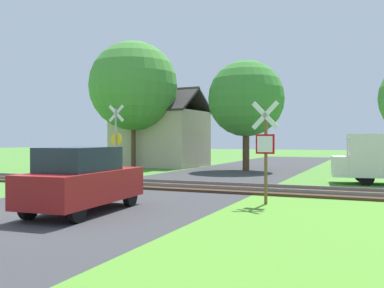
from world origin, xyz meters
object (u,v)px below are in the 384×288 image
object	(u,v)px
stop_sign_near	(266,146)
parked_car	(83,180)
tree_left	(133,86)
crossing_sign_far	(116,137)
house	(160,137)
tree_center	(246,99)

from	to	relation	value
stop_sign_near	parked_car	size ratio (longest dim) A/B	0.77
tree_left	parked_car	world-z (taller)	tree_left
crossing_sign_far	house	bearing A→B (deg)	102.04
house	stop_sign_near	bearing A→B (deg)	-49.73
house	parked_car	distance (m)	20.99
stop_sign_near	crossing_sign_far	size ratio (longest dim) A/B	0.84
crossing_sign_far	tree_left	distance (m)	8.97
crossing_sign_far	tree_center	size ratio (longest dim) A/B	0.53
tree_center	parked_car	bearing A→B (deg)	-88.97
stop_sign_near	tree_left	size ratio (longest dim) A/B	0.35
crossing_sign_far	tree_left	size ratio (longest dim) A/B	0.42
tree_left	parked_car	xyz separation A→B (m)	(8.36, -16.68, -4.90)
house	parked_car	world-z (taller)	house
crossing_sign_far	house	world-z (taller)	house
stop_sign_near	tree_left	bearing A→B (deg)	-38.43
stop_sign_near	crossing_sign_far	world-z (taller)	crossing_sign_far
crossing_sign_far	parked_car	world-z (taller)	crossing_sign_far
tree_center	crossing_sign_far	bearing A→B (deg)	-120.13
crossing_sign_far	parked_car	size ratio (longest dim) A/B	0.92
tree_left	tree_center	size ratio (longest dim) A/B	1.26
house	parked_car	xyz separation A→B (m)	(7.68, -19.48, -1.32)
stop_sign_near	crossing_sign_far	bearing A→B (deg)	-24.26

